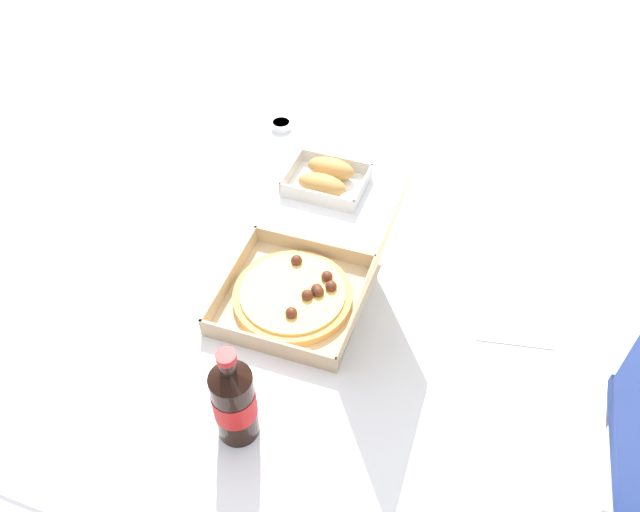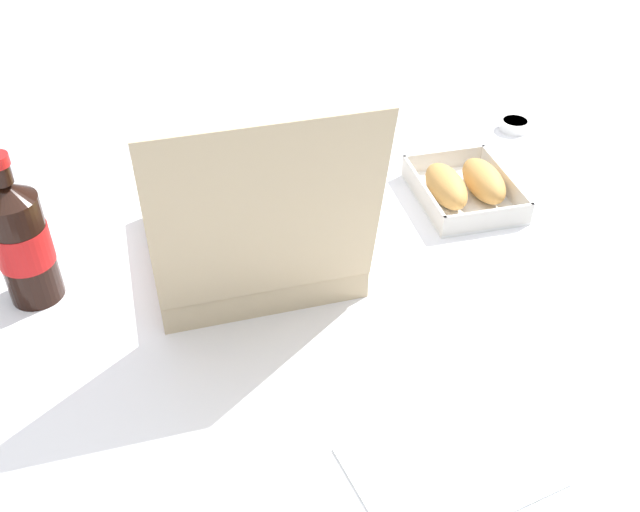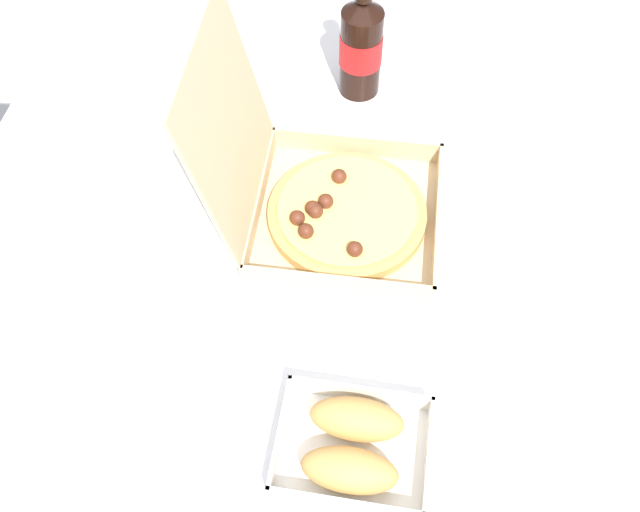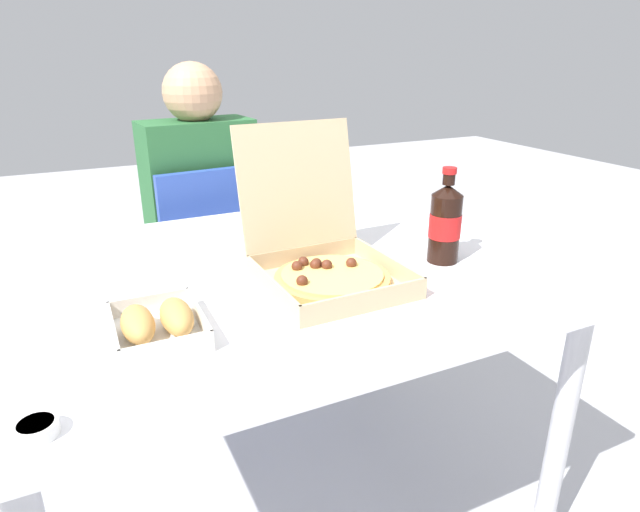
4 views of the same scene
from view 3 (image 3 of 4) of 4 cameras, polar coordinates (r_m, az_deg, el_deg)
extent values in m
plane|color=#B2B2B7|center=(1.75, -3.83, -12.90)|extent=(10.00, 10.00, 0.00)
cube|color=white|center=(1.14, -5.77, 0.64)|extent=(1.21, 0.95, 0.03)
cylinder|color=#B7B7BC|center=(1.74, 12.12, 6.19)|extent=(0.05, 0.05, 0.69)
cylinder|color=#B7B7BC|center=(1.84, -13.79, 8.97)|extent=(0.05, 0.05, 0.69)
cylinder|color=#B2B2B7|center=(1.82, -22.50, -1.47)|extent=(0.03, 0.03, 0.43)
cube|color=tan|center=(1.14, 2.09, 2.87)|extent=(0.29, 0.29, 0.01)
cube|color=tan|center=(1.13, 9.08, 2.84)|extent=(0.28, 0.01, 0.04)
cube|color=tan|center=(1.04, 1.29, -2.24)|extent=(0.01, 0.28, 0.04)
cube|color=tan|center=(1.22, 2.84, 8.60)|extent=(0.01, 0.28, 0.04)
cube|color=tan|center=(1.14, -4.78, 4.29)|extent=(0.28, 0.01, 0.04)
cube|color=tan|center=(1.03, -7.21, 10.03)|extent=(0.28, 0.07, 0.28)
cylinder|color=tan|center=(1.13, 2.10, 3.25)|extent=(0.25, 0.25, 0.02)
cylinder|color=#EAC666|center=(1.12, 2.12, 3.63)|extent=(0.22, 0.22, 0.01)
sphere|color=#562819|center=(1.11, -0.36, 3.53)|extent=(0.02, 0.02, 0.02)
sphere|color=#562819|center=(1.07, 2.72, 0.54)|extent=(0.02, 0.02, 0.02)
sphere|color=#562819|center=(1.16, 1.50, 6.21)|extent=(0.02, 0.02, 0.02)
sphere|color=#562819|center=(1.10, -1.77, 2.98)|extent=(0.02, 0.02, 0.02)
sphere|color=#562819|center=(1.11, -0.57, 3.74)|extent=(0.02, 0.02, 0.02)
sphere|color=#562819|center=(1.12, 0.45, 4.28)|extent=(0.02, 0.02, 0.02)
sphere|color=#562819|center=(1.09, -1.10, 1.95)|extent=(0.02, 0.02, 0.02)
cube|color=white|center=(0.96, 2.54, -15.00)|extent=(0.15, 0.19, 0.00)
cube|color=silver|center=(0.94, 8.35, -15.29)|extent=(0.15, 0.01, 0.03)
cube|color=silver|center=(0.95, -3.14, -13.74)|extent=(0.15, 0.01, 0.03)
cube|color=silver|center=(0.92, 1.94, -18.78)|extent=(0.01, 0.19, 0.03)
cube|color=silver|center=(0.97, 3.17, -10.61)|extent=(0.01, 0.19, 0.03)
ellipsoid|color=tan|center=(0.92, 2.31, -16.30)|extent=(0.06, 0.12, 0.05)
ellipsoid|color=tan|center=(0.95, 2.88, -12.55)|extent=(0.06, 0.12, 0.05)
cylinder|color=black|center=(1.30, 3.18, 15.51)|extent=(0.07, 0.07, 0.16)
cone|color=black|center=(1.24, 3.38, 18.81)|extent=(0.07, 0.07, 0.02)
cylinder|color=red|center=(1.30, 3.19, 15.79)|extent=(0.07, 0.07, 0.06)
cube|color=white|center=(1.17, -20.15, -0.35)|extent=(0.23, 0.19, 0.00)
camera|label=1|loc=(1.53, -12.42, 58.18)|focal=35.53mm
camera|label=2|loc=(1.24, -46.74, 30.57)|focal=40.34mm
camera|label=4|loc=(0.99, 65.68, -9.96)|focal=30.36mm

